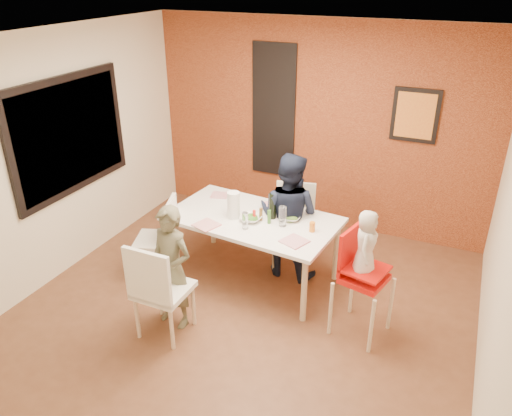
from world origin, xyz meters
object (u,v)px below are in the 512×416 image
at_px(chair_near, 157,287).
at_px(chair_far, 294,220).
at_px(toddler, 366,245).
at_px(chair_left, 162,234).
at_px(high_chair, 360,273).
at_px(wine_bottle, 273,206).
at_px(dining_table, 252,223).
at_px(child_far, 288,216).
at_px(child_near, 172,268).
at_px(paper_towel_roll, 234,205).

bearing_deg(chair_near, chair_far, -110.30).
bearing_deg(toddler, chair_far, 41.73).
relative_size(chair_left, toddler, 1.42).
relative_size(high_chair, wine_bottle, 3.70).
xyz_separation_m(chair_near, toddler, (1.70, 0.86, 0.40)).
distance_m(dining_table, high_chair, 1.37).
distance_m(chair_left, toddler, 2.31).
height_order(chair_near, chair_far, chair_near).
height_order(chair_left, toddler, toddler).
relative_size(dining_table, high_chair, 1.78).
distance_m(child_far, wine_bottle, 0.28).
distance_m(dining_table, child_far, 0.42).
bearing_deg(child_far, wine_bottle, 62.13).
height_order(chair_left, child_near, child_near).
bearing_deg(chair_left, chair_near, 11.50).
height_order(child_near, child_far, child_far).
distance_m(chair_left, wine_bottle, 1.29).
relative_size(child_far, wine_bottle, 4.99).
distance_m(dining_table, paper_towel_roll, 0.30).
distance_m(high_chair, child_near, 1.78).
bearing_deg(toddler, high_chair, 62.34).
height_order(child_far, paper_towel_roll, child_far).
bearing_deg(paper_towel_roll, toddler, -13.16).
xyz_separation_m(chair_far, paper_towel_roll, (-0.49, -0.60, 0.37)).
relative_size(chair_far, high_chair, 0.91).
height_order(child_far, wine_bottle, child_far).
relative_size(chair_near, toddler, 1.53).
relative_size(toddler, paper_towel_roll, 2.22).
xyz_separation_m(high_chair, paper_towel_roll, (-1.48, 0.34, 0.26)).
distance_m(chair_near, wine_bottle, 1.53).
relative_size(wine_bottle, paper_towel_roll, 0.97).
xyz_separation_m(chair_far, toddler, (1.03, -0.95, 0.42)).
height_order(chair_far, child_far, child_far).
height_order(dining_table, chair_left, chair_left).
relative_size(dining_table, wine_bottle, 6.57).
relative_size(high_chair, paper_towel_roll, 3.61).
distance_m(chair_left, child_far, 1.43).
distance_m(chair_left, high_chair, 2.24).
distance_m(child_near, wine_bottle, 1.30).
distance_m(chair_left, paper_towel_roll, 0.90).
distance_m(chair_near, chair_far, 1.93).
bearing_deg(paper_towel_roll, chair_left, -159.02).
distance_m(dining_table, child_near, 1.12).
distance_m(high_chair, child_far, 1.20).
relative_size(chair_far, child_near, 0.77).
bearing_deg(toddler, child_near, 104.21).
bearing_deg(wine_bottle, chair_far, 77.32).
xyz_separation_m(child_near, child_far, (0.69, 1.31, 0.10)).
relative_size(chair_left, child_near, 0.75).
height_order(dining_table, high_chair, high_chair).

